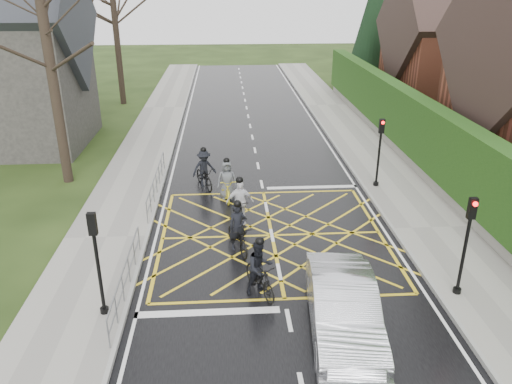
{
  "coord_description": "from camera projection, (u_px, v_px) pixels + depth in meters",
  "views": [
    {
      "loc": [
        -1.63,
        -16.21,
        8.67
      ],
      "look_at": [
        -0.52,
        1.08,
        1.3
      ],
      "focal_mm": 35.0,
      "sensor_mm": 36.0,
      "label": 1
    }
  ],
  "objects": [
    {
      "name": "ground",
      "position": [
        272.0,
        235.0,
        18.37
      ],
      "size": [
        120.0,
        120.0,
        0.0
      ],
      "primitive_type": "plane",
      "color": "black",
      "rests_on": "ground"
    },
    {
      "name": "road",
      "position": [
        272.0,
        235.0,
        18.37
      ],
      "size": [
        9.0,
        80.0,
        0.01
      ],
      "primitive_type": "cube",
      "color": "black",
      "rests_on": "ground"
    },
    {
      "name": "sidewalk_right",
      "position": [
        431.0,
        229.0,
        18.7
      ],
      "size": [
        3.0,
        80.0,
        0.15
      ],
      "primitive_type": "cube",
      "color": "gray",
      "rests_on": "ground"
    },
    {
      "name": "sidewalk_left",
      "position": [
        107.0,
        239.0,
        17.99
      ],
      "size": [
        3.0,
        80.0,
        0.15
      ],
      "primitive_type": "cube",
      "color": "gray",
      "rests_on": "ground"
    },
    {
      "name": "stone_wall",
      "position": [
        419.0,
        166.0,
        24.2
      ],
      "size": [
        0.5,
        38.0,
        0.7
      ],
      "primitive_type": "cube",
      "color": "slate",
      "rests_on": "ground"
    },
    {
      "name": "hedge",
      "position": [
        424.0,
        131.0,
        23.52
      ],
      "size": [
        0.9,
        38.0,
        2.8
      ],
      "primitive_type": "cube",
      "color": "#183A0F",
      "rests_on": "stone_wall"
    },
    {
      "name": "house_far",
      "position": [
        463.0,
        49.0,
        34.07
      ],
      "size": [
        9.8,
        8.8,
        10.3
      ],
      "color": "brown",
      "rests_on": "ground"
    },
    {
      "name": "conifer",
      "position": [
        373.0,
        29.0,
        40.93
      ],
      "size": [
        4.6,
        4.6,
        10.0
      ],
      "color": "black",
      "rests_on": "ground"
    },
    {
      "name": "church",
      "position": [
        0.0,
        56.0,
        26.66
      ],
      "size": [
        8.8,
        7.8,
        11.0
      ],
      "color": "#2D2B28",
      "rests_on": "ground"
    },
    {
      "name": "tree_near",
      "position": [
        40.0,
        0.0,
        20.25
      ],
      "size": [
        9.24,
        9.24,
        11.44
      ],
      "color": "black",
      "rests_on": "ground"
    },
    {
      "name": "tree_far",
      "position": [
        113.0,
        3.0,
        35.21
      ],
      "size": [
        8.4,
        8.4,
        10.4
      ],
      "color": "black",
      "rests_on": "ground"
    },
    {
      "name": "railing_south",
      "position": [
        125.0,
        273.0,
        14.58
      ],
      "size": [
        0.05,
        5.04,
        1.03
      ],
      "color": "slate",
      "rests_on": "ground"
    },
    {
      "name": "railing_north",
      "position": [
        156.0,
        179.0,
        21.46
      ],
      "size": [
        0.05,
        6.04,
        1.03
      ],
      "color": "slate",
      "rests_on": "ground"
    },
    {
      "name": "traffic_light_ne",
      "position": [
        379.0,
        153.0,
        21.88
      ],
      "size": [
        0.24,
        0.31,
        3.21
      ],
      "rotation": [
        0.0,
        0.0,
        3.14
      ],
      "color": "black",
      "rests_on": "ground"
    },
    {
      "name": "traffic_light_se",
      "position": [
        465.0,
        248.0,
        14.16
      ],
      "size": [
        0.24,
        0.31,
        3.21
      ],
      "rotation": [
        0.0,
        0.0,
        3.14
      ],
      "color": "black",
      "rests_on": "ground"
    },
    {
      "name": "traffic_light_sw",
      "position": [
        98.0,
        265.0,
        13.29
      ],
      "size": [
        0.24,
        0.31,
        3.21
      ],
      "color": "black",
      "rests_on": "ground"
    },
    {
      "name": "cyclist_rear",
      "position": [
        238.0,
        234.0,
        17.18
      ],
      "size": [
        1.21,
        2.02,
        1.86
      ],
      "rotation": [
        0.0,
        0.0,
        0.3
      ],
      "color": "black",
      "rests_on": "ground"
    },
    {
      "name": "cyclist_back",
      "position": [
        260.0,
        273.0,
        14.73
      ],
      "size": [
        1.2,
        1.92,
        1.87
      ],
      "rotation": [
        0.0,
        0.0,
        0.39
      ],
      "color": "black",
      "rests_on": "ground"
    },
    {
      "name": "cyclist_mid",
      "position": [
        204.0,
        172.0,
        22.47
      ],
      "size": [
        1.34,
        2.04,
        1.87
      ],
      "rotation": [
        0.0,
        0.0,
        0.38
      ],
      "color": "black",
      "rests_on": "ground"
    },
    {
      "name": "cyclist_front",
      "position": [
        240.0,
        207.0,
        18.95
      ],
      "size": [
        1.07,
        1.97,
        1.94
      ],
      "rotation": [
        0.0,
        0.0,
        0.05
      ],
      "color": "black",
      "rests_on": "ground"
    },
    {
      "name": "cyclist_lead",
      "position": [
        227.0,
        185.0,
        21.22
      ],
      "size": [
        0.87,
        1.95,
        1.85
      ],
      "rotation": [
        0.0,
        0.0,
        0.08
      ],
      "color": "gold",
      "rests_on": "ground"
    },
    {
      "name": "car",
      "position": [
        343.0,
        309.0,
        12.99
      ],
      "size": [
        2.09,
        4.89,
        1.57
      ],
      "primitive_type": "imported",
      "rotation": [
        0.0,
        0.0,
        -0.09
      ],
      "color": "silver",
      "rests_on": "ground"
    }
  ]
}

